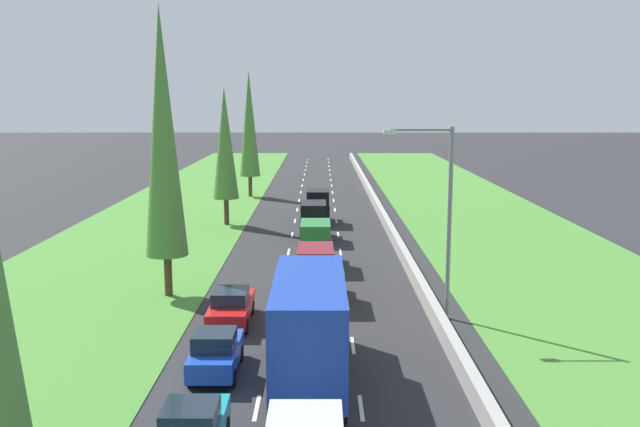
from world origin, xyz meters
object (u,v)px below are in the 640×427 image
(red_sedan_left_lane, at_px, (228,307))
(poplar_tree_fourth, at_px, (246,124))
(green_van_centre_lane, at_px, (313,244))
(black_van_centre_lane, at_px, (311,221))
(street_light_mast, at_px, (439,209))
(maroon_van_centre_lane, at_px, (313,274))
(blue_box_truck_centre_lane, at_px, (307,326))
(poplar_tree_third, at_px, (222,144))
(poplar_tree_second, at_px, (160,133))
(black_van_centre_lane_seventh, at_px, (315,207))
(blue_hatchback_left_lane, at_px, (213,353))

(red_sedan_left_lane, distance_m, poplar_tree_fourth, 42.58)
(green_van_centre_lane, bearing_deg, black_van_centre_lane, 91.32)
(black_van_centre_lane, height_order, red_sedan_left_lane, black_van_centre_lane)
(black_van_centre_lane, distance_m, street_light_mast, 19.62)
(black_van_centre_lane, bearing_deg, maroon_van_centre_lane, -89.09)
(blue_box_truck_centre_lane, bearing_deg, green_van_centre_lane, 89.71)
(poplar_tree_third, bearing_deg, red_sedan_left_lane, -82.01)
(maroon_van_centre_lane, relative_size, black_van_centre_lane, 1.00)
(black_van_centre_lane, bearing_deg, blue_box_truck_centre_lane, -89.79)
(red_sedan_left_lane, relative_size, poplar_tree_fourth, 0.34)
(black_van_centre_lane, relative_size, poplar_tree_fourth, 0.37)
(green_van_centre_lane, relative_size, poplar_tree_fourth, 0.37)
(maroon_van_centre_lane, distance_m, red_sedan_left_lane, 5.42)
(poplar_tree_second, distance_m, street_light_mast, 14.47)
(poplar_tree_third, bearing_deg, black_van_centre_lane_seventh, 6.13)
(black_van_centre_lane, bearing_deg, poplar_tree_second, -117.35)
(black_van_centre_lane_seventh, bearing_deg, poplar_tree_third, -173.87)
(blue_box_truck_centre_lane, bearing_deg, black_van_centre_lane_seventh, 89.66)
(blue_hatchback_left_lane, xyz_separation_m, black_van_centre_lane, (3.45, 24.96, 0.56))
(blue_hatchback_left_lane, height_order, poplar_tree_fourth, poplar_tree_fourth)
(black_van_centre_lane, distance_m, black_van_centre_lane_seventh, 7.07)
(maroon_van_centre_lane, height_order, poplar_tree_second, poplar_tree_second)
(poplar_tree_third, bearing_deg, green_van_centre_lane, -62.80)
(red_sedan_left_lane, bearing_deg, street_light_mast, 4.65)
(poplar_tree_fourth, bearing_deg, maroon_van_centre_lane, -79.44)
(poplar_tree_second, distance_m, poplar_tree_fourth, 37.35)
(blue_hatchback_left_lane, height_order, street_light_mast, street_light_mast)
(poplar_tree_fourth, bearing_deg, black_van_centre_lane, -73.27)
(maroon_van_centre_lane, relative_size, poplar_tree_second, 0.33)
(black_van_centre_lane_seventh, bearing_deg, maroon_van_centre_lane, -90.12)
(blue_hatchback_left_lane, relative_size, poplar_tree_third, 0.35)
(blue_hatchback_left_lane, relative_size, poplar_tree_second, 0.26)
(street_light_mast, bearing_deg, green_van_centre_lane, 120.11)
(maroon_van_centre_lane, xyz_separation_m, poplar_tree_second, (-7.73, 0.82, 7.13))
(blue_hatchback_left_lane, distance_m, black_van_centre_lane_seventh, 32.24)
(blue_box_truck_centre_lane, relative_size, street_light_mast, 1.04)
(blue_box_truck_centre_lane, xyz_separation_m, poplar_tree_second, (-7.58, 11.45, 6.34))
(poplar_tree_second, bearing_deg, black_van_centre_lane, 62.65)
(blue_box_truck_centre_lane, distance_m, poplar_tree_fourth, 49.58)
(street_light_mast, bearing_deg, blue_hatchback_left_lane, -144.93)
(maroon_van_centre_lane, relative_size, street_light_mast, 0.54)
(maroon_van_centre_lane, xyz_separation_m, blue_hatchback_left_lane, (-3.70, -9.67, -0.56))
(maroon_van_centre_lane, distance_m, street_light_mast, 7.60)
(blue_hatchback_left_lane, distance_m, poplar_tree_fourth, 48.42)
(poplar_tree_fourth, height_order, street_light_mast, poplar_tree_fourth)
(maroon_van_centre_lane, bearing_deg, blue_hatchback_left_lane, -110.93)
(black_van_centre_lane, xyz_separation_m, poplar_tree_second, (-7.49, -14.47, 7.13))
(black_van_centre_lane_seventh, xyz_separation_m, poplar_tree_second, (-7.77, -21.54, 7.13))
(poplar_tree_third, bearing_deg, poplar_tree_second, -90.84)
(poplar_tree_third, bearing_deg, poplar_tree_fourth, 88.94)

